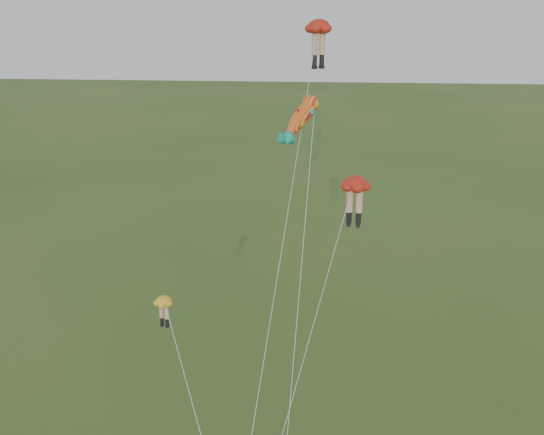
{
  "coord_description": "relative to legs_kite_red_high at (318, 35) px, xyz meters",
  "views": [
    {
      "loc": [
        2.76,
        -23.42,
        21.43
      ],
      "look_at": [
        0.36,
        6.0,
        10.86
      ],
      "focal_mm": 40.0,
      "sensor_mm": 36.0,
      "label": 1
    }
  ],
  "objects": [
    {
      "name": "legs_kite_red_high",
      "position": [
        0.0,
        0.0,
        0.0
      ],
      "size": [
        4.06,
        14.18,
        20.54
      ],
      "rotation": [
        0.0,
        0.0,
        0.55
      ],
      "color": "#B02112",
      "rests_on": "ground"
    },
    {
      "name": "legs_kite_red_mid",
      "position": [
        2.14,
        -3.66,
        -7.57
      ],
      "size": [
        4.85,
        9.01,
        12.85
      ],
      "rotation": [
        0.0,
        0.0,
        -0.11
      ],
      "color": "#B02112",
      "rests_on": "ground"
    },
    {
      "name": "legs_kite_yellow",
      "position": [
        -6.63,
        -9.85,
        -11.92
      ],
      "size": [
        4.14,
        5.53,
        8.51
      ],
      "rotation": [
        0.0,
        0.0,
        -0.31
      ],
      "color": "#F2AD1E",
      "rests_on": "ground"
    },
    {
      "name": "fish_kite",
      "position": [
        -0.64,
        -4.71,
        -3.63
      ],
      "size": [
        2.25,
        9.12,
        17.28
      ],
      "rotation": [
        0.58,
        0.0,
        -0.56
      ],
      "color": "gold",
      "rests_on": "ground"
    }
  ]
}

